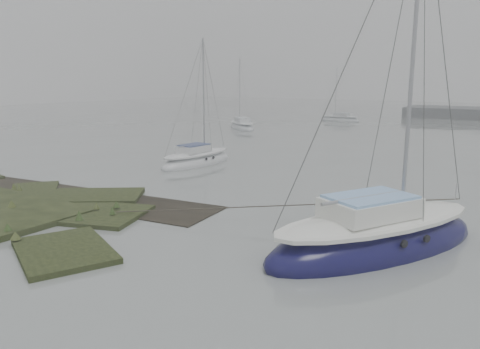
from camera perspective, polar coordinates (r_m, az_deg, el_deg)
name	(u,v)px	position (r m, az deg, el deg)	size (l,w,h in m)	color
ground	(366,142)	(41.07, 15.14, 3.89)	(160.00, 160.00, 0.00)	slate
sailboat_main	(376,239)	(15.09, 16.23, -7.53)	(6.19, 8.31, 11.34)	#0D0B38
sailboat_white	(197,160)	(29.01, -5.31, 1.73)	(2.29, 5.93, 8.21)	silver
sailboat_far_a	(242,127)	(49.99, 0.22, 5.87)	(5.52, 5.07, 7.99)	silver
sailboat_far_c	(340,120)	(60.49, 12.08, 6.57)	(5.23, 2.01, 7.24)	#B1B8BC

